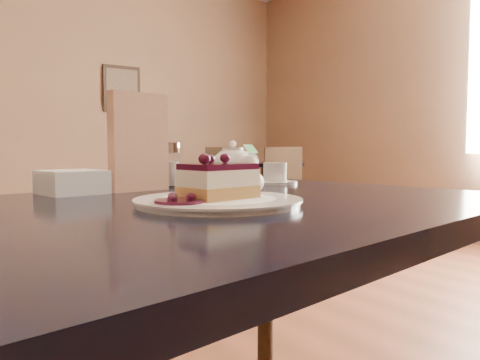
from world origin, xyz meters
TOP-DOWN VIEW (x-y plane):
  - main_table at (0.22, 0.27)m, footprint 1.40×1.06m
  - dessert_plate at (0.23, 0.22)m, footprint 0.30×0.30m
  - cheesecake_slice at (0.23, 0.22)m, footprint 0.14×0.11m
  - whipped_cream at (0.32, 0.25)m, footprint 0.06×0.06m
  - berry_sauce at (0.14, 0.20)m, footprint 0.09×0.09m
  - tea_set at (0.57, 0.65)m, footprint 0.24×0.25m
  - menu_card at (0.22, 0.57)m, footprint 0.15×0.06m
  - sugar_shaker at (0.33, 0.64)m, footprint 0.06×0.06m
  - napkin_stack at (0.07, 0.59)m, footprint 0.15×0.15m
  - bg_table_far_right at (2.86, 3.80)m, footprint 1.19×1.78m

SIDE VIEW (x-z plane):
  - bg_table_far_right at x=2.86m, z-range -0.52..0.66m
  - main_table at x=0.22m, z-range 0.32..1.11m
  - dessert_plate at x=0.23m, z-range 0.80..0.81m
  - berry_sauce at x=0.14m, z-range 0.81..0.82m
  - napkin_stack at x=0.07m, z-range 0.80..0.85m
  - whipped_cream at x=0.32m, z-range 0.81..0.86m
  - cheesecake_slice at x=0.23m, z-range 0.81..0.87m
  - tea_set at x=0.57m, z-range 0.79..0.90m
  - sugar_shaker at x=0.33m, z-range 0.80..0.92m
  - menu_card at x=0.22m, z-range 0.80..1.03m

